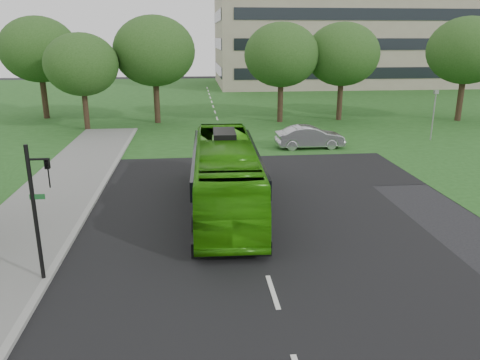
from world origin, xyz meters
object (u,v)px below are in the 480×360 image
Objects in this scene: bus at (226,175)px; sedan at (310,137)px; tree_park_f at (39,50)px; traffic_light at (38,204)px; tree_park_c at (281,55)px; tree_park_a at (81,65)px; camera_pole at (434,108)px; tree_park_d at (343,54)px; tree_park_e at (467,51)px; tree_park_b at (154,51)px; office_building at (344,4)px.

sedan is (6.74, 11.48, -0.79)m from bus.
tree_park_f is 2.08× the size of traffic_light.
bus is (-6.57, -22.10, -4.40)m from tree_park_c.
sedan is at bearing -26.52° from tree_park_a.
traffic_light is 29.69m from camera_pole.
tree_park_e is (10.93, -1.58, 0.34)m from tree_park_d.
tree_park_e reaches higher than tree_park_c.
tree_park_e reaches higher than tree_park_a.
tree_park_b is 16.92m from tree_park_d.
office_building is 3.55× the size of bus.
sedan is (-16.50, -9.60, -5.54)m from tree_park_e.
bus is 21.04m from camera_pole.
tree_park_f is 27.22m from sedan.
office_building is at bearing 64.62° from tree_park_c.
tree_park_f is 34.76m from camera_pole.
office_building is 4.56× the size of tree_park_c.
traffic_light is at bearing -137.19° from tree_park_e.
tree_park_a is 0.90× the size of tree_park_c.
office_building is at bearing -20.98° from sedan.
tree_park_c is 22.37m from tree_park_f.
tree_park_c is 5.77m from tree_park_d.
bus is at bearing -59.67° from tree_park_f.
office_building is 4.27× the size of tree_park_f.
tree_park_a is at bearing 103.39° from traffic_light.
sedan is (0.17, -10.61, -5.19)m from tree_park_c.
camera_pole is (16.49, 13.04, 0.85)m from bus.
tree_park_c is 0.94× the size of tree_park_f.
tree_park_d is 1.96× the size of traffic_light.
tree_park_d is 11.08m from camera_pole.
tree_park_c reaches higher than traffic_light.
bus is (-12.32, -22.67, -4.41)m from tree_park_d.
tree_park_b is 1.00× the size of tree_park_f.
tree_park_a is (-33.13, -36.47, -7.15)m from office_building.
tree_park_b reaches higher than sedan.
tree_park_b is 16.93m from sedan.
tree_park_f is at bearing 110.32° from traffic_light.
tree_park_c is at bearing 176.52° from tree_park_e.
office_building reaches higher than tree_park_e.
tree_park_e is at bearing 36.28° from camera_pole.
tree_park_f is at bearing 128.95° from tree_park_a.
tree_park_e is 0.82× the size of bus.
tree_park_d reaches higher than bus.
tree_park_e is at bearing -7.71° from tree_park_f.
office_building is 4.31× the size of tree_park_e.
tree_park_f is at bearing 54.93° from sedan.
bus reaches higher than sedan.
tree_park_a is 0.85× the size of tree_park_e.
tree_park_f reaches higher than tree_park_c.
tree_park_a is 0.84× the size of tree_park_f.
sedan is (-16.12, -44.96, -11.72)m from office_building.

